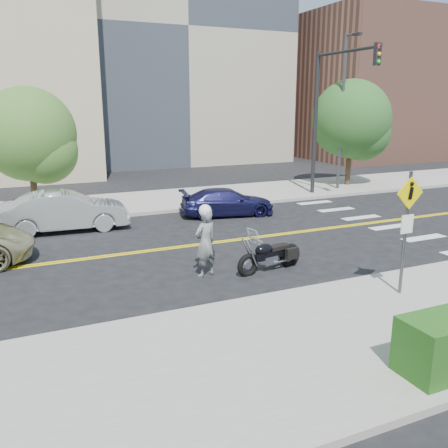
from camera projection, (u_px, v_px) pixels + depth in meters
ground_plane at (161, 249)px, 15.63m from camera, size 120.00×120.00×0.00m
sidewalk_near at (276, 353)px, 8.98m from camera, size 60.00×5.00×0.15m
sidewalk_far at (115, 204)px, 22.25m from camera, size 60.00×5.00×0.15m
building_mid at (160, 37)px, 39.33m from camera, size 18.00×14.00×20.00m
building_right at (376, 88)px, 42.10m from camera, size 14.00×12.00×12.00m
lamp_post at (342, 114)px, 25.09m from camera, size 0.16×0.16×8.00m
traffic_light at (327, 104)px, 22.91m from camera, size 0.28×4.50×7.00m
pedestrian_sign at (407, 221)px, 11.22m from camera, size 0.78×0.08×3.00m
motorcyclist at (205, 241)px, 13.00m from camera, size 0.81×0.66×2.04m
motorcycle at (270, 248)px, 13.53m from camera, size 2.26×1.05×1.33m
parked_car_silver at (65, 211)px, 17.77m from camera, size 4.67×1.86×1.51m
parked_car_blue at (227, 202)px, 20.27m from camera, size 4.23×2.30×1.16m
tree_far_a at (29, 134)px, 19.90m from camera, size 3.94×3.94×5.39m
tree_far_b at (351, 119)px, 26.41m from camera, size 4.34×4.34×6.01m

